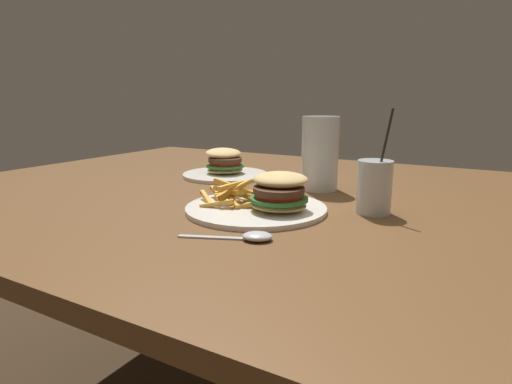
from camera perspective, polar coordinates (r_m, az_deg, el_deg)
dining_table at (r=1.11m, az=-0.85°, el=-4.75°), size 1.61×1.25×0.71m
meal_plate_near at (r=0.86m, az=1.10°, el=-1.15°), size 0.29×0.29×0.09m
beer_glass at (r=1.08m, az=8.52°, el=4.90°), size 0.09×0.09×0.18m
juice_glass at (r=0.88m, az=15.47°, el=0.43°), size 0.07×0.07×0.21m
spoon at (r=0.70m, az=-0.49°, el=-5.94°), size 0.16×0.08×0.01m
meal_plate_far at (r=1.26m, az=-4.16°, el=3.23°), size 0.25×0.25×0.09m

